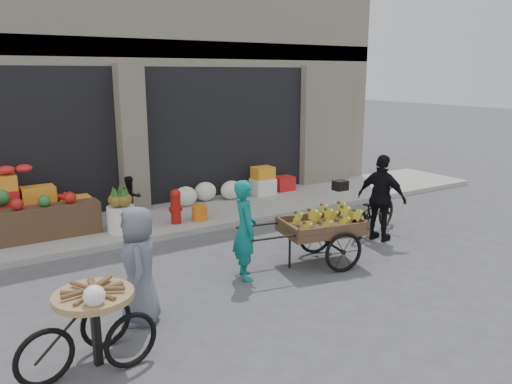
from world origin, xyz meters
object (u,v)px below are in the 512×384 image
vendor_grey (139,265)px  cyclist (382,198)px  seated_person (131,199)px  vendor_woman (245,230)px  fire_hydrant (176,205)px  orange_bucket (200,213)px  banana_cart (319,225)px  bicycle (373,211)px  tricycle_cart (94,317)px  pineapple_bin (121,219)px

vendor_grey → cyclist: size_ratio=0.92×
seated_person → vendor_woman: 3.58m
fire_hydrant → orange_bucket: 0.55m
banana_cart → cyclist: cyclist is taller
fire_hydrant → bicycle: (3.18, -2.28, -0.05)m
tricycle_cart → vendor_woman: bearing=13.9°
fire_hydrant → orange_bucket: bearing=-5.7°
pineapple_bin → banana_cart: banana_cart is taller
orange_bucket → bicycle: 3.49m
tricycle_cart → pineapple_bin: bearing=58.4°
fire_hydrant → tricycle_cart: tricycle_cart is taller
tricycle_cart → cyclist: (5.63, 1.38, 0.25)m
bicycle → fire_hydrant: bearing=36.5°
orange_bucket → tricycle_cart: tricycle_cart is taller
pineapple_bin → orange_bucket: (1.60, -0.10, -0.10)m
vendor_woman → fire_hydrant: bearing=15.1°
tricycle_cart → bicycle: bearing=6.0°
orange_bucket → seated_person: (-1.20, 0.70, 0.31)m
seated_person → tricycle_cart: size_ratio=0.64×
banana_cart → bicycle: bearing=30.9°
pineapple_bin → tricycle_cart: bearing=-110.7°
vendor_woman → tricycle_cart: 2.84m
fire_hydrant → vendor_woman: (-0.08, -2.87, 0.27)m
cyclist → seated_person: bearing=29.9°
orange_bucket → vendor_grey: 4.12m
fire_hydrant → vendor_woman: 2.88m
tricycle_cart → cyclist: 5.81m
pineapple_bin → orange_bucket: size_ratio=1.62×
pineapple_bin → vendor_woman: size_ratio=0.34×
vendor_grey → banana_cart: bearing=114.6°
cyclist → orange_bucket: bearing=25.4°
fire_hydrant → tricycle_cart: 4.85m
banana_cart → vendor_grey: size_ratio=1.55×
fire_hydrant → cyclist: (2.98, -2.68, 0.31)m
vendor_woman → vendor_grey: 1.89m
seated_person → banana_cart: size_ratio=0.40×
orange_bucket → vendor_grey: size_ratio=0.21×
bicycle → cyclist: cyclist is taller
pineapple_bin → vendor_grey: bearing=-103.4°
orange_bucket → banana_cart: banana_cart is taller
pineapple_bin → seated_person: size_ratio=0.56×
pineapple_bin → cyclist: bearing=-33.7°
seated_person → fire_hydrant: bearing=-52.9°
seated_person → pineapple_bin: bearing=-133.7°
bicycle → cyclist: bearing=135.5°
banana_cart → cyclist: bearing=21.0°
tricycle_cart → fire_hydrant: bearing=45.9°
vendor_woman → cyclist: size_ratio=0.94×
orange_bucket → bicycle: size_ratio=0.19×
tricycle_cart → bicycle: tricycle_cart is taller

